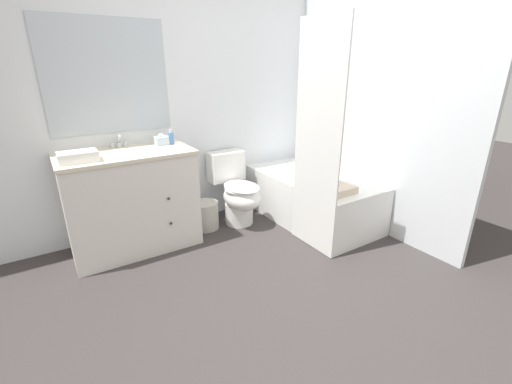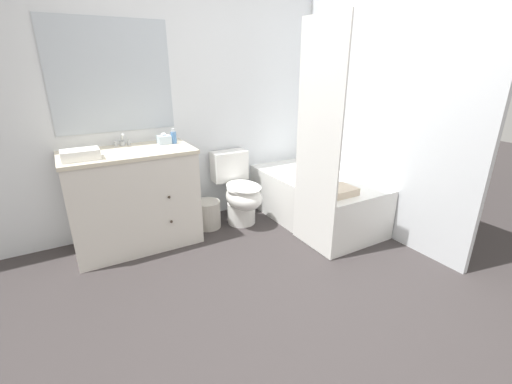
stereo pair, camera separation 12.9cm
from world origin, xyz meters
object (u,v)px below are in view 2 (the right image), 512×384
(vanity_cabinet, at_px, (134,198))
(toilet, at_px, (240,192))
(wastebasket, at_px, (208,214))
(soap_dispenser, at_px, (174,137))
(hand_towel_folded, at_px, (80,155))
(sink_faucet, at_px, (122,142))
(bath_towel_folded, at_px, (338,191))
(bathtub, at_px, (315,199))
(tissue_box, at_px, (164,139))

(vanity_cabinet, xyz_separation_m, toilet, (1.03, -0.06, -0.12))
(wastebasket, bearing_deg, soap_dispenser, 161.64)
(hand_towel_folded, bearing_deg, sink_faucet, 43.05)
(sink_faucet, xyz_separation_m, wastebasket, (0.69, -0.22, -0.78))
(soap_dispenser, distance_m, bath_towel_folded, 1.57)
(bath_towel_folded, bearing_deg, sink_faucet, 144.58)
(wastebasket, height_order, bath_towel_folded, bath_towel_folded)
(bathtub, bearing_deg, wastebasket, 158.40)
(tissue_box, xyz_separation_m, hand_towel_folded, (-0.71, -0.24, 0.00))
(bathtub, bearing_deg, hand_towel_folded, 172.00)
(hand_towel_folded, bearing_deg, tissue_box, 18.46)
(vanity_cabinet, height_order, wastebasket, vanity_cabinet)
(vanity_cabinet, relative_size, soap_dispenser, 7.93)
(sink_faucet, xyz_separation_m, bath_towel_folded, (1.57, -1.12, -0.40))
(wastebasket, bearing_deg, tissue_box, 160.57)
(toilet, xyz_separation_m, bathtub, (0.69, -0.37, -0.09))
(bathtub, distance_m, hand_towel_folded, 2.22)
(soap_dispenser, bearing_deg, wastebasket, -18.36)
(toilet, xyz_separation_m, bath_towel_folded, (0.54, -0.85, 0.18))
(sink_faucet, height_order, soap_dispenser, soap_dispenser)
(tissue_box, bearing_deg, vanity_cabinet, -162.79)
(toilet, bearing_deg, sink_faucet, 165.55)
(soap_dispenser, bearing_deg, bathtub, -20.97)
(vanity_cabinet, relative_size, sink_faucet, 7.59)
(sink_faucet, bearing_deg, hand_towel_folded, -136.95)
(bathtub, xyz_separation_m, bath_towel_folded, (-0.16, -0.49, 0.27))
(vanity_cabinet, height_order, hand_towel_folded, hand_towel_folded)
(wastebasket, xyz_separation_m, tissue_box, (-0.34, 0.12, 0.78))
(tissue_box, relative_size, bath_towel_folded, 0.37)
(bathtub, xyz_separation_m, tissue_box, (-1.38, 0.53, 0.68))
(vanity_cabinet, distance_m, tissue_box, 0.60)
(sink_faucet, relative_size, tissue_box, 1.25)
(toilet, xyz_separation_m, soap_dispenser, (-0.60, 0.13, 0.61))
(bathtub, height_order, tissue_box, tissue_box)
(sink_faucet, xyz_separation_m, soap_dispenser, (0.43, -0.14, 0.02))
(wastebasket, xyz_separation_m, bath_towel_folded, (0.89, -0.90, 0.38))
(sink_faucet, bearing_deg, wastebasket, -17.85)
(soap_dispenser, bearing_deg, hand_towel_folded, -165.60)
(bathtub, height_order, soap_dispenser, soap_dispenser)
(toilet, bearing_deg, vanity_cabinet, 176.86)
(toilet, height_order, soap_dispenser, soap_dispenser)
(vanity_cabinet, relative_size, bath_towel_folded, 3.54)
(bath_towel_folded, bearing_deg, vanity_cabinet, 149.98)
(hand_towel_folded, bearing_deg, wastebasket, 6.41)
(hand_towel_folded, bearing_deg, soap_dispenser, 14.40)
(vanity_cabinet, bearing_deg, tissue_box, 17.21)
(bathtub, bearing_deg, sink_faucet, 159.87)
(sink_faucet, bearing_deg, tissue_box, -16.29)
(bathtub, relative_size, bath_towel_folded, 4.65)
(sink_faucet, height_order, tissue_box, sink_faucet)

